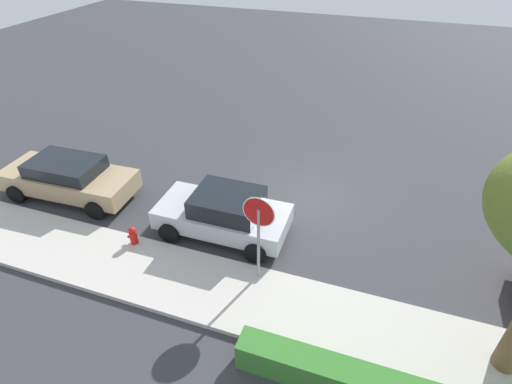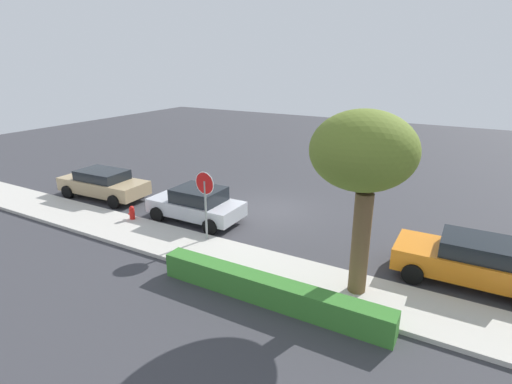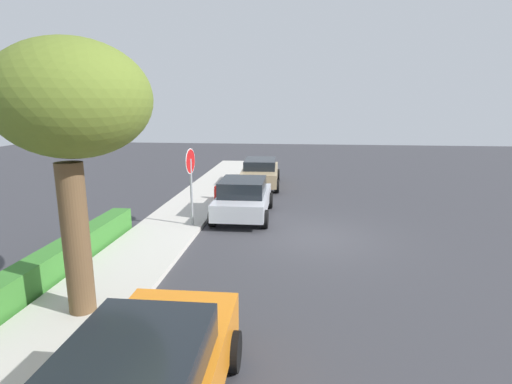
% 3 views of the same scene
% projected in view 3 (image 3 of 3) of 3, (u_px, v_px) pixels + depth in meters
% --- Properties ---
extents(ground_plane, '(60.00, 60.00, 0.00)m').
position_uv_depth(ground_plane, '(314.00, 237.00, 12.67)').
color(ground_plane, '#38383D').
extents(sidewalk_curb, '(32.00, 2.22, 0.14)m').
position_uv_depth(sidewalk_curb, '(166.00, 230.00, 13.16)').
color(sidewalk_curb, beige).
rests_on(sidewalk_curb, ground_plane).
extents(stop_sign, '(0.84, 0.09, 2.73)m').
position_uv_depth(stop_sign, '(191.00, 174.00, 13.15)').
color(stop_sign, gray).
rests_on(stop_sign, ground_plane).
extents(parked_car_silver, '(3.99, 2.05, 1.46)m').
position_uv_depth(parked_car_silver, '(243.00, 198.00, 14.80)').
color(parked_car_silver, silver).
rests_on(parked_car_silver, ground_plane).
extents(parked_car_tan, '(4.61, 2.12, 1.40)m').
position_uv_depth(parked_car_tan, '(260.00, 172.00, 20.40)').
color(parked_car_tan, tan).
rests_on(parked_car_tan, ground_plane).
extents(street_tree_near_corner, '(2.84, 2.84, 5.31)m').
position_uv_depth(street_tree_near_corner, '(73.00, 106.00, 7.22)').
color(street_tree_near_corner, brown).
rests_on(street_tree_near_corner, ground_plane).
extents(fire_hydrant, '(0.30, 0.22, 0.72)m').
position_uv_depth(fire_hydrant, '(217.00, 193.00, 17.24)').
color(fire_hydrant, red).
rests_on(fire_hydrant, ground_plane).
extents(front_yard_hedge, '(6.93, 0.60, 0.75)m').
position_uv_depth(front_yard_hedge, '(63.00, 258.00, 10.01)').
color(front_yard_hedge, '#387A2D').
rests_on(front_yard_hedge, ground_plane).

